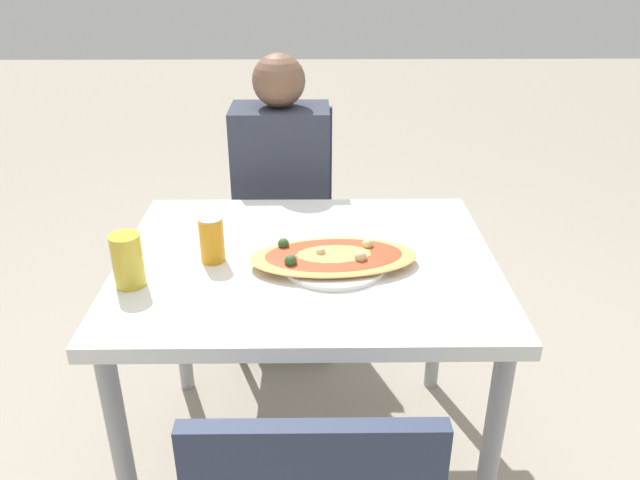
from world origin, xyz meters
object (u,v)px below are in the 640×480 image
at_px(pizza_main, 333,258).
at_px(chair_far_seated, 284,217).
at_px(soda_can, 212,240).
at_px(dining_table, 307,284).
at_px(drink_glass, 128,260).
at_px(person_seated, 282,190).

bearing_deg(pizza_main, chair_far_seated, 102.13).
bearing_deg(chair_far_seated, soda_can, 78.40).
bearing_deg(chair_far_seated, pizza_main, 102.13).
height_order(chair_far_seated, soda_can, chair_far_seated).
height_order(dining_table, soda_can, soda_can).
relative_size(pizza_main, drink_glass, 3.34).
height_order(person_seated, drink_glass, person_seated).
relative_size(person_seated, pizza_main, 2.53).
xyz_separation_m(person_seated, soda_can, (-0.16, -0.64, 0.11)).
relative_size(dining_table, chair_far_seated, 1.10).
xyz_separation_m(chair_far_seated, drink_glass, (-0.34, -0.89, 0.28)).
bearing_deg(chair_far_seated, dining_table, 97.46).
bearing_deg(pizza_main, soda_can, 174.94).
relative_size(dining_table, drink_glass, 7.40).
bearing_deg(person_seated, soda_can, 76.31).
distance_m(chair_far_seated, pizza_main, 0.84).
xyz_separation_m(chair_far_seated, person_seated, (-0.00, -0.12, 0.16)).
distance_m(person_seated, drink_glass, 0.85).
relative_size(person_seated, soda_can, 9.36).
bearing_deg(pizza_main, person_seated, 104.21).
bearing_deg(drink_glass, pizza_main, 10.90).
bearing_deg(soda_can, person_seated, 76.31).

